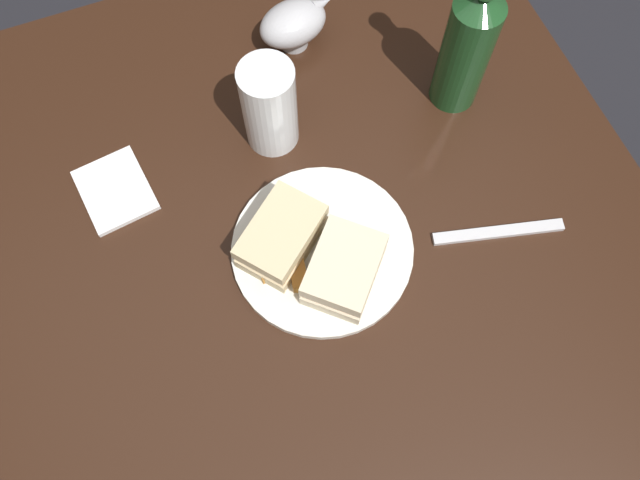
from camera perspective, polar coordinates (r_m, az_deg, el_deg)
ground_plane at (r=1.58m, az=-0.01°, el=-10.77°), size 6.00×6.00×0.00m
dining_table at (r=1.21m, az=-0.01°, el=-7.19°), size 1.04×0.93×0.77m
plate at (r=0.84m, az=0.01°, el=-0.93°), size 0.24×0.24×0.01m
sandwich_half_left at (r=0.81m, az=-3.54°, el=0.30°), size 0.13×0.14×0.05m
sandwich_half_right at (r=0.79m, az=2.20°, el=-2.74°), size 0.13×0.13×0.06m
potato_wedge_front at (r=0.81m, az=-0.81°, el=-3.54°), size 0.02×0.05×0.02m
potato_wedge_middle at (r=0.81m, az=-4.12°, el=-2.68°), size 0.02×0.04×0.02m
potato_wedge_back at (r=0.81m, az=0.25°, el=-2.77°), size 0.05×0.04×0.02m
potato_wedge_left_edge at (r=0.81m, az=-2.05°, el=-2.88°), size 0.05×0.03×0.02m
pint_glass at (r=0.87m, az=-4.32°, el=11.76°), size 0.08×0.08×0.14m
gravy_boat at (r=0.99m, az=-2.41°, el=19.15°), size 0.09×0.13×0.07m
cider_bottle at (r=0.90m, az=13.32°, el=16.93°), size 0.07×0.07×0.28m
napkin at (r=0.92m, az=-18.16°, el=4.33°), size 0.12×0.10×0.01m
fork at (r=0.88m, az=15.94°, el=0.71°), size 0.06×0.18×0.01m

